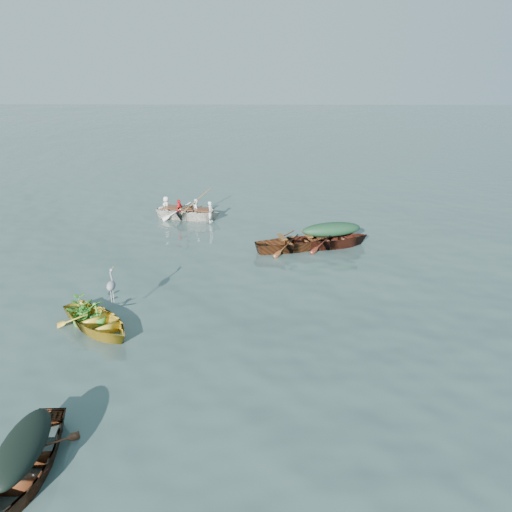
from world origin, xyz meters
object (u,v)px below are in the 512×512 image
Objects in this scene: yellow_dinghy at (98,329)px; green_tarp_boat at (330,247)px; heron at (112,291)px; rowed_boat at (189,219)px; dark_covered_boat at (28,473)px; open_wooden_boat at (294,250)px.

green_tarp_boat reaches higher than yellow_dinghy.
yellow_dinghy is 3.54× the size of heron.
rowed_boat reaches higher than green_tarp_boat.
open_wooden_boat reaches higher than dark_covered_boat.
yellow_dinghy is 0.94× the size of dark_covered_boat.
green_tarp_boat is 4.49× the size of heron.
dark_covered_boat is at bearing 135.61° from green_tarp_boat.
yellow_dinghy reaches higher than dark_covered_boat.
dark_covered_boat is 11.97m from open_wooden_boat.
heron is (-5.12, -5.51, 0.90)m from open_wooden_boat.
rowed_boat reaches higher than dark_covered_boat.
open_wooden_boat is at bearing 90.00° from green_tarp_boat.
open_wooden_boat is (-1.38, -0.35, 0.00)m from green_tarp_boat.
yellow_dinghy is at bearing 118.44° from green_tarp_boat.
rowed_boat is at bearing 45.34° from green_tarp_boat.
rowed_boat is at bearing 36.77° from yellow_dinghy.
green_tarp_boat is (6.49, 11.17, 0.00)m from dark_covered_boat.
rowed_boat reaches higher than yellow_dinghy.
yellow_dinghy is at bearing -172.24° from rowed_boat.
dark_covered_boat is at bearing -133.49° from yellow_dinghy.
green_tarp_boat is at bearing -5.46° from heron.
rowed_boat is (0.63, 14.61, 0.00)m from dark_covered_boat.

